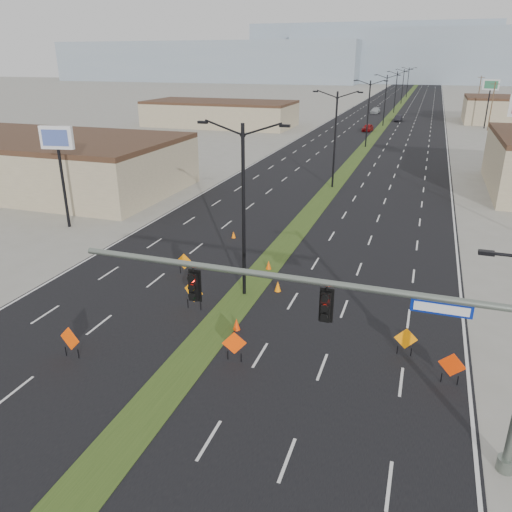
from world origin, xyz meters
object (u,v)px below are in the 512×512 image
(cone_0, at_px, (237,324))
(pole_sign_west, at_px, (58,147))
(streetlight_6, at_px, (408,81))
(construction_sign_4, at_px, (406,340))
(pole_sign_east_far, at_px, (490,89))
(car_left, at_px, (368,128))
(cone_2, at_px, (278,286))
(streetlight_4, at_px, (396,91))
(cone_3, at_px, (234,235))
(streetlight_0, at_px, (243,207))
(construction_sign_1, at_px, (184,262))
(construction_sign_5, at_px, (452,366))
(streetlight_1, at_px, (335,137))
(streetlight_2, at_px, (368,112))
(car_mid, at_px, (398,118))
(construction_sign_3, at_px, (234,344))
(car_far, at_px, (375,111))
(streetlight_5, at_px, (403,85))
(streetlight_3, at_px, (385,99))
(construction_sign_2, at_px, (194,292))
(construction_sign_0, at_px, (70,340))
(cone_1, at_px, (269,265))
(signal_mast, at_px, (380,326))

(cone_0, distance_m, pole_sign_west, 23.43)
(streetlight_6, xyz_separation_m, construction_sign_4, (9.47, -171.74, -4.58))
(pole_sign_west, relative_size, pole_sign_east_far, 0.89)
(car_left, bearing_deg, construction_sign_4, -75.56)
(cone_2, bearing_deg, streetlight_4, 90.92)
(cone_3, bearing_deg, streetlight_0, -65.09)
(streetlight_0, height_order, construction_sign_1, streetlight_0)
(construction_sign_5, relative_size, pole_sign_east_far, 0.16)
(streetlight_1, xyz_separation_m, construction_sign_5, (11.47, -33.44, -4.52))
(streetlight_2, height_order, car_mid, streetlight_2)
(streetlight_0, relative_size, streetlight_2, 1.00)
(construction_sign_3, height_order, cone_0, construction_sign_3)
(construction_sign_1, xyz_separation_m, pole_sign_west, (-13.63, 5.80, 5.83))
(car_far, bearing_deg, cone_0, -83.10)
(streetlight_6, relative_size, car_left, 2.52)
(streetlight_1, xyz_separation_m, cone_0, (1.08, -32.11, -5.09))
(streetlight_5, relative_size, construction_sign_1, 7.05)
(pole_sign_east_far, bearing_deg, car_far, 151.93)
(streetlight_3, distance_m, pole_sign_west, 78.83)
(streetlight_3, xyz_separation_m, cone_3, (-4.24, -74.87, -5.14))
(streetlight_4, distance_m, car_far, 7.17)
(construction_sign_5, bearing_deg, construction_sign_2, 179.26)
(car_left, bearing_deg, streetlight_0, -82.36)
(streetlight_6, bearing_deg, construction_sign_1, -91.63)
(streetlight_0, relative_size, construction_sign_3, 6.58)
(construction_sign_2, bearing_deg, construction_sign_5, 6.69)
(construction_sign_3, bearing_deg, streetlight_5, 71.56)
(streetlight_1, height_order, cone_2, streetlight_1)
(cone_2, relative_size, cone_3, 1.18)
(cone_3, distance_m, pole_sign_east_far, 81.23)
(construction_sign_0, xyz_separation_m, cone_2, (7.15, 10.02, -0.62))
(car_far, height_order, construction_sign_0, construction_sign_0)
(streetlight_1, relative_size, construction_sign_0, 6.21)
(construction_sign_4, relative_size, cone_1, 2.23)
(signal_mast, xyz_separation_m, streetlight_2, (-8.56, 66.00, 0.63))
(construction_sign_4, distance_m, construction_sign_5, 2.62)
(streetlight_3, distance_m, construction_sign_4, 88.37)
(pole_sign_west, bearing_deg, construction_sign_4, -32.20)
(streetlight_2, distance_m, cone_3, 47.34)
(streetlight_1, height_order, streetlight_5, same)
(construction_sign_1, bearing_deg, construction_sign_0, -100.81)
(streetlight_5, relative_size, car_mid, 2.52)
(car_left, xyz_separation_m, construction_sign_5, (13.47, -80.00, 0.22))
(car_far, distance_m, construction_sign_1, 107.25)
(streetlight_3, bearing_deg, cone_0, -89.30)
(cone_0, bearing_deg, car_left, 92.24)
(construction_sign_1, bearing_deg, streetlight_3, 79.39)
(streetlight_0, xyz_separation_m, streetlight_2, (0.00, 56.00, 0.00))
(car_mid, relative_size, construction_sign_2, 2.18)
(streetlight_3, relative_size, construction_sign_3, 6.58)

